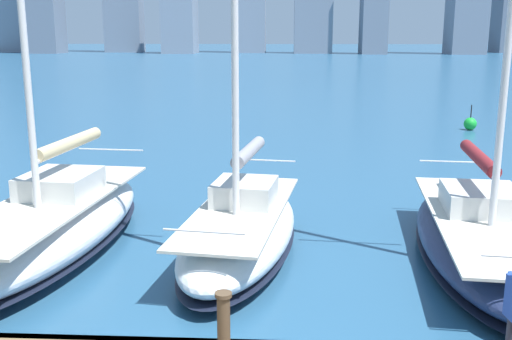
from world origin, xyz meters
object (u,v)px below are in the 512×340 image
Objects in this scene: sailboat_maroon at (483,235)px; mooring_post at (224,320)px; sailboat_tan at (54,223)px; sailboat_grey at (241,227)px; channel_buoy at (470,124)px.

mooring_post is (5.54, 5.38, 0.43)m from sailboat_maroon.
sailboat_tan is at bearing -0.29° from sailboat_maroon.
mooring_post is at bearing 91.55° from sailboat_grey.
sailboat_tan reaches higher than mooring_post.
channel_buoy is at bearing -105.56° from sailboat_maroon.
sailboat_maroon is 5.69m from sailboat_grey.
sailboat_grey is 0.99× the size of sailboat_tan.
sailboat_tan is at bearing 51.52° from channel_buoy.
sailboat_tan is (4.59, -0.01, 0.03)m from sailboat_grey.
channel_buoy is (-11.25, -19.94, -0.38)m from sailboat_grey.
sailboat_tan reaches higher than sailboat_grey.
sailboat_maroon reaches higher than channel_buoy.
sailboat_tan is at bearing -48.95° from mooring_post.
channel_buoy is at bearing -113.65° from mooring_post.
sailboat_grey is 4.59m from sailboat_tan.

